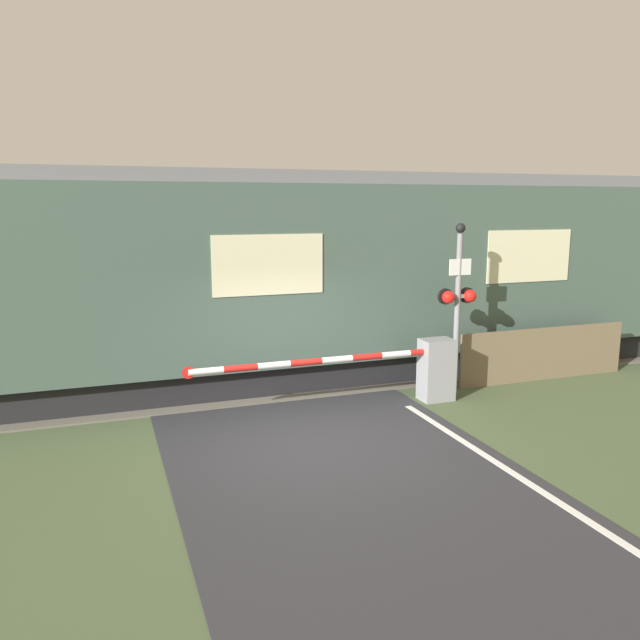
{
  "coord_description": "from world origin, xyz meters",
  "views": [
    {
      "loc": [
        -3.05,
        -8.57,
        3.6
      ],
      "look_at": [
        0.7,
        1.83,
        1.54
      ],
      "focal_mm": 35.0,
      "sensor_mm": 36.0,
      "label": 1
    }
  ],
  "objects": [
    {
      "name": "train",
      "position": [
        -0.16,
        3.63,
        2.15
      ],
      "size": [
        20.35,
        2.97,
        4.21
      ],
      "color": "black",
      "rests_on": "ground_plane"
    },
    {
      "name": "signal_post",
      "position": [
        3.3,
        1.42,
        1.85
      ],
      "size": [
        0.77,
        0.26,
        3.26
      ],
      "color": "gray",
      "rests_on": "ground_plane"
    },
    {
      "name": "ground_plane",
      "position": [
        0.0,
        0.0,
        0.0
      ],
      "size": [
        80.0,
        80.0,
        0.0
      ],
      "primitive_type": "plane",
      "color": "#475638"
    },
    {
      "name": "crossing_barrier",
      "position": [
        2.43,
        1.23,
        0.64
      ],
      "size": [
        4.94,
        0.44,
        1.15
      ],
      "color": "gray",
      "rests_on": "ground_plane"
    },
    {
      "name": "track_bed",
      "position": [
        0.0,
        3.63,
        0.02
      ],
      "size": [
        36.0,
        3.2,
        0.13
      ],
      "color": "#666056",
      "rests_on": "ground_plane"
    },
    {
      "name": "roadside_fence",
      "position": [
        5.57,
        1.66,
        0.55
      ],
      "size": [
        3.98,
        0.06,
        1.1
      ],
      "color": "#726047",
      "rests_on": "ground_plane"
    }
  ]
}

